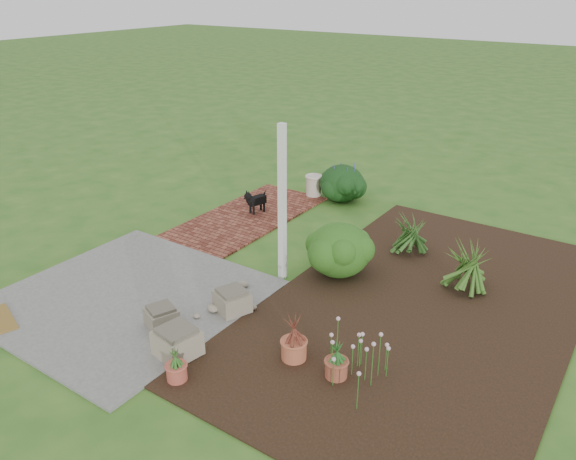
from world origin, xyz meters
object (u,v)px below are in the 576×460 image
Objects in this scene: stone_trough_near at (177,343)px; evergreen_shrub at (339,249)px; black_dog at (255,200)px; cream_ceramic_urn at (314,186)px.

evergreen_shrub is at bearing 79.11° from stone_trough_near.
stone_trough_near is 0.48× the size of evergreen_shrub.
stone_trough_near is 0.91× the size of black_dog.
evergreen_shrub reaches higher than black_dog.
cream_ceramic_urn is at bearing 91.20° from black_dog.
stone_trough_near is at bearing -47.49° from black_dog.
evergreen_shrub is at bearing -51.48° from cream_ceramic_urn.
black_dog is at bearing 115.63° from stone_trough_near.
black_dog is (-2.05, 4.28, 0.12)m from stone_trough_near.
evergreen_shrub reaches higher than cream_ceramic_urn.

